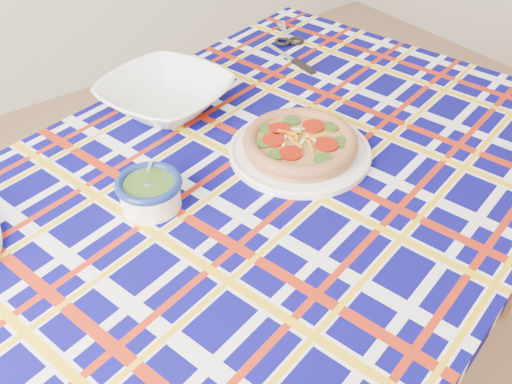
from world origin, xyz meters
TOP-DOWN VIEW (x-y plane):
  - floor at (0.00, 0.00)m, footprint 4.00×4.00m
  - dining_table at (-0.41, 0.01)m, footprint 1.84×1.38m
  - tablecloth at (-0.41, 0.01)m, footprint 1.88×1.42m
  - main_focaccia_plate at (-0.24, 0.05)m, footprint 0.40×0.40m
  - pesto_bowl at (-0.59, 0.09)m, footprint 0.17×0.17m
  - serving_bowl at (-0.38, 0.40)m, footprint 0.39×0.39m
  - table_knife at (0.04, 0.45)m, footprint 0.03×0.23m
  - kitchen_scissors at (0.14, 0.57)m, footprint 0.18×0.22m

SIDE VIEW (x-z plane):
  - floor at x=0.00m, z-range 0.00..0.00m
  - dining_table at x=-0.41m, z-range 0.31..1.08m
  - tablecloth at x=-0.41m, z-range 0.67..0.78m
  - table_knife at x=0.04m, z-range 0.78..0.79m
  - kitchen_scissors at x=0.14m, z-range 0.78..0.79m
  - main_focaccia_plate at x=-0.24m, z-range 0.78..0.84m
  - serving_bowl at x=-0.38m, z-range 0.78..0.85m
  - pesto_bowl at x=-0.59m, z-range 0.78..0.86m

